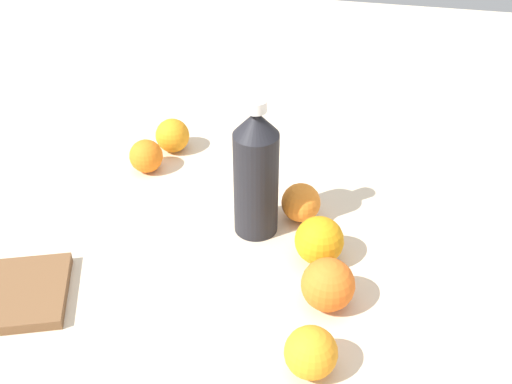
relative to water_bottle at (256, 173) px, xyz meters
The scene contains 8 objects.
ground_plane 0.13m from the water_bottle, 69.22° to the right, with size 2.40×2.40×0.00m, color beige.
water_bottle is the anchor object (origin of this frame).
orange_0 0.12m from the water_bottle, 147.66° to the right, with size 0.07×0.07×0.07m, color orange.
orange_1 0.33m from the water_bottle, 44.18° to the right, with size 0.07×0.07×0.07m, color orange.
orange_2 0.23m from the water_bottle, 132.54° to the left, with size 0.08×0.08×0.08m, color orange.
orange_3 0.33m from the water_bottle, 115.49° to the left, with size 0.07×0.07×0.07m, color orange.
orange_4 0.15m from the water_bottle, 153.85° to the left, with size 0.08×0.08×0.08m, color orange.
orange_5 0.30m from the water_bottle, 28.15° to the right, with size 0.07×0.07×0.07m, color orange.
Camera 1 is at (-0.19, 0.86, 0.69)m, focal length 42.61 mm.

